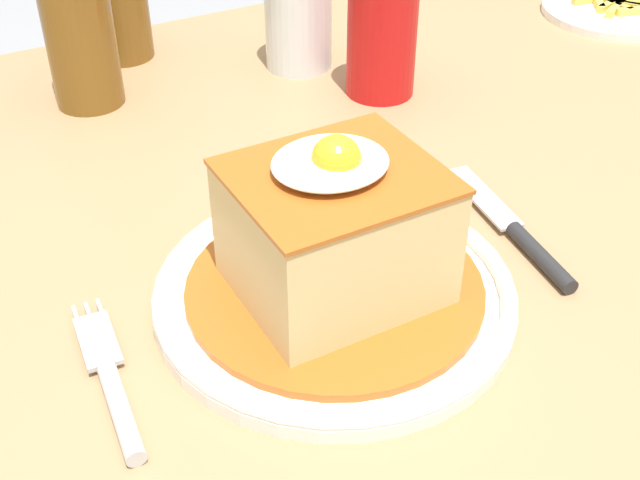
{
  "coord_description": "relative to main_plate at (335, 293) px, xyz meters",
  "views": [
    {
      "loc": [
        -0.22,
        -0.49,
        1.11
      ],
      "look_at": [
        -0.01,
        -0.1,
        0.78
      ],
      "focal_mm": 46.76,
      "sensor_mm": 36.0,
      "label": 1
    }
  ],
  "objects": [
    {
      "name": "dining_table",
      "position": [
        0.01,
        0.12,
        -0.11
      ],
      "size": [
        1.47,
        0.81,
        0.74
      ],
      "color": "#A87F56",
      "rests_on": "ground_plane"
    },
    {
      "name": "main_plate",
      "position": [
        0.0,
        0.0,
        0.0
      ],
      "size": [
        0.24,
        0.24,
        0.02
      ],
      "color": "white",
      "rests_on": "dining_table"
    },
    {
      "name": "sandwich_meal",
      "position": [
        -0.0,
        0.0,
        0.05
      ],
      "size": [
        0.2,
        0.2,
        0.12
      ],
      "color": "#B75B1E",
      "rests_on": "main_plate"
    },
    {
      "name": "fork",
      "position": [
        -0.16,
        -0.01,
        -0.0
      ],
      "size": [
        0.03,
        0.14,
        0.01
      ],
      "color": "silver",
      "rests_on": "dining_table"
    },
    {
      "name": "knife",
      "position": [
        0.15,
        -0.01,
        -0.0
      ],
      "size": [
        0.04,
        0.17,
        0.01
      ],
      "color": "#262628",
      "rests_on": "dining_table"
    },
    {
      "name": "soda_can",
      "position": [
        0.2,
        0.25,
        0.05
      ],
      "size": [
        0.07,
        0.07,
        0.12
      ],
      "color": "red",
      "rests_on": "dining_table"
    },
    {
      "name": "beer_bottle_amber",
      "position": [
        -0.06,
        0.37,
        0.09
      ],
      "size": [
        0.06,
        0.06,
        0.27
      ],
      "color": "brown",
      "rests_on": "dining_table"
    },
    {
      "name": "drinking_glass",
      "position": [
        0.16,
        0.35,
        0.04
      ],
      "size": [
        0.07,
        0.07,
        0.1
      ],
      "color": "silver",
      "rests_on": "dining_table"
    },
    {
      "name": "side_plate_fries",
      "position": [
        0.55,
        0.29,
        -0.0
      ],
      "size": [
        0.17,
        0.17,
        0.02
      ],
      "color": "white",
      "rests_on": "dining_table"
    }
  ]
}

